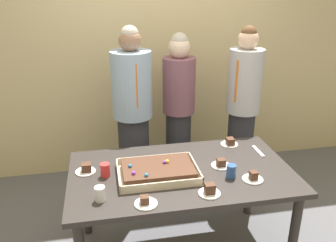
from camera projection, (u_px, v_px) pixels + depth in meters
interior_back_panel at (149, 39)px, 3.84m from camera, size 8.00×0.12×3.00m
party_table at (181, 181)px, 2.69m from camera, size 1.67×0.95×0.76m
sheet_cake at (158, 171)px, 2.58m from camera, size 0.58×0.41×0.10m
plated_slice_near_left at (86, 169)px, 2.63m from camera, size 0.15×0.15×0.07m
plated_slice_near_right at (221, 164)px, 2.71m from camera, size 0.15×0.15×0.07m
plated_slice_far_left at (230, 143)px, 3.06m from camera, size 0.15×0.15×0.07m
plated_slice_far_right at (253, 178)px, 2.52m from camera, size 0.15×0.15×0.07m
plated_slice_center_front at (145, 202)px, 2.25m from camera, size 0.15×0.15×0.06m
plated_slice_center_back at (210, 191)px, 2.36m from camera, size 0.15×0.15×0.08m
drink_cup_nearest at (100, 194)px, 2.28m from camera, size 0.07×0.07×0.10m
drink_cup_middle at (231, 171)px, 2.55m from camera, size 0.07×0.07×0.10m
drink_cup_far_end at (105, 170)px, 2.56m from camera, size 0.07×0.07×0.10m
cake_server_utensil at (258, 151)px, 2.95m from camera, size 0.03×0.20×0.01m
person_serving_front at (179, 109)px, 3.64m from camera, size 0.33×0.33×1.63m
person_green_shirt_behind at (133, 115)px, 3.41m from camera, size 0.38×0.38×1.73m
person_striped_tie_right at (243, 109)px, 3.56m from camera, size 0.33×0.33×1.71m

